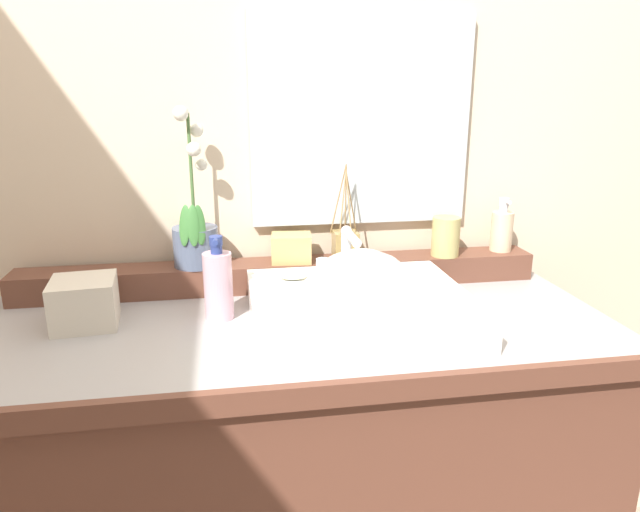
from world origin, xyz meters
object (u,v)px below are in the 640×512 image
sink_basin (360,311)px  tumbler_cup (446,237)px  lotion_bottle (218,284)px  soap_dispenser (502,230)px  potted_plant (195,234)px  soap_bar (294,274)px  trinket_box (291,248)px  tissue_box (85,302)px  reed_diffuser (345,244)px

sink_basin → tumbler_cup: size_ratio=4.52×
tumbler_cup → lotion_bottle: 0.60m
soap_dispenser → potted_plant: bearing=-179.5°
soap_dispenser → soap_bar: bearing=-164.9°
trinket_box → tumbler_cup: bearing=4.1°
trinket_box → lotion_bottle: lotion_bottle is taller
tissue_box → trinket_box: bearing=20.3°
sink_basin → trinket_box: (-0.11, 0.27, 0.07)m
tumbler_cup → trinket_box: tumbler_cup is taller
potted_plant → tumbler_cup: (0.63, -0.02, -0.03)m
potted_plant → reed_diffuser: potted_plant is taller
soap_dispenser → tissue_box: (-1.03, -0.18, -0.08)m
tumbler_cup → soap_bar: bearing=-162.0°
potted_plant → lotion_bottle: (0.05, -0.18, -0.07)m
soap_bar → potted_plant: size_ratio=0.18×
potted_plant → soap_dispenser: 0.80m
lotion_bottle → tissue_box: size_ratio=1.43×
soap_bar → lotion_bottle: lotion_bottle is taller
trinket_box → lotion_bottle: size_ratio=0.53×
tumbler_cup → lotion_bottle: size_ratio=0.55×
trinket_box → potted_plant: bearing=-174.0°
soap_bar → soap_dispenser: bearing=15.1°
tumbler_cup → lotion_bottle: lotion_bottle is taller
potted_plant → lotion_bottle: size_ratio=2.05×
soap_dispenser → tissue_box: 1.04m
tissue_box → lotion_bottle: bearing=-1.8°
soap_bar → tissue_box: bearing=-177.1°
sink_basin → reed_diffuser: 0.28m
potted_plant → tissue_box: potted_plant is taller
lotion_bottle → soap_dispenser: bearing=14.1°
reed_diffuser → trinket_box: (-0.14, -0.00, -0.00)m
soap_dispenser → tumbler_cup: (-0.17, -0.02, -0.01)m
tumbler_cup → trinket_box: bearing=177.9°
potted_plant → trinket_box: potted_plant is taller
trinket_box → lotion_bottle: (-0.18, -0.18, -0.02)m
sink_basin → tumbler_cup: sink_basin is taller
soap_bar → tissue_box: (-0.45, -0.02, -0.03)m
sink_basin → soap_bar: size_ratio=6.55×
soap_dispenser → trinket_box: (-0.56, -0.01, -0.02)m
tissue_box → reed_diffuser: bearing=16.2°
potted_plant → tissue_box: bearing=-143.1°
potted_plant → lotion_bottle: potted_plant is taller
soap_dispenser → sink_basin: bearing=-148.4°
soap_bar → reed_diffuser: 0.22m
reed_diffuser → trinket_box: reed_diffuser is taller
tumbler_cup → lotion_bottle: bearing=-164.1°
potted_plant → soap_dispenser: bearing=0.5°
soap_bar → trinket_box: trinket_box is taller
potted_plant → trinket_box: bearing=-0.3°
sink_basin → soap_dispenser: (0.45, 0.28, 0.09)m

